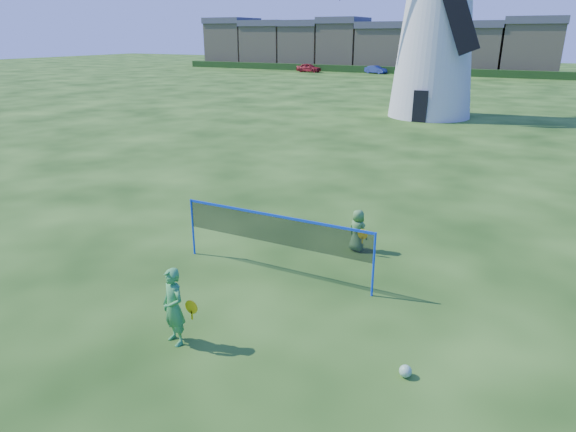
% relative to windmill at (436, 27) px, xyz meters
% --- Properties ---
extents(ground, '(220.00, 220.00, 0.00)m').
position_rel_windmill_xyz_m(ground, '(2.35, -27.27, -6.00)').
color(ground, black).
rests_on(ground, ground).
extents(windmill, '(13.50, 5.70, 17.75)m').
position_rel_windmill_xyz_m(windmill, '(0.00, 0.00, 0.00)').
color(windmill, silver).
rests_on(windmill, ground).
extents(badminton_net, '(5.05, 0.05, 1.55)m').
position_rel_windmill_xyz_m(badminton_net, '(2.28, -26.94, -4.86)').
color(badminton_net, blue).
rests_on(badminton_net, ground).
extents(player_girl, '(0.75, 0.54, 1.55)m').
position_rel_windmill_xyz_m(player_girl, '(2.02, -30.43, -5.22)').
color(player_girl, green).
rests_on(player_girl, ground).
extents(player_boy, '(0.69, 0.55, 1.17)m').
position_rel_windmill_xyz_m(player_boy, '(3.60, -24.69, -5.41)').
color(player_boy, '#4E8741').
rests_on(player_boy, ground).
extents(play_ball, '(0.22, 0.22, 0.22)m').
position_rel_windmill_xyz_m(play_ball, '(6.21, -29.40, -5.89)').
color(play_ball, green).
rests_on(play_ball, ground).
extents(terraced_houses, '(57.98, 8.40, 8.27)m').
position_rel_windmill_xyz_m(terraced_houses, '(-21.19, 44.73, -2.08)').
color(terraced_houses, tan).
rests_on(terraced_houses, ground).
extents(hedge, '(62.00, 0.80, 1.00)m').
position_rel_windmill_xyz_m(hedge, '(-19.65, 38.73, -5.50)').
color(hedge, '#193814').
rests_on(hedge, ground).
extents(car_left, '(3.88, 1.64, 1.31)m').
position_rel_windmill_xyz_m(car_left, '(-26.28, 35.72, -5.34)').
color(car_left, maroon).
rests_on(car_left, ground).
extents(car_right, '(3.64, 2.25, 1.13)m').
position_rel_windmill_xyz_m(car_right, '(-16.24, 37.83, -5.43)').
color(car_right, navy).
rests_on(car_right, ground).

